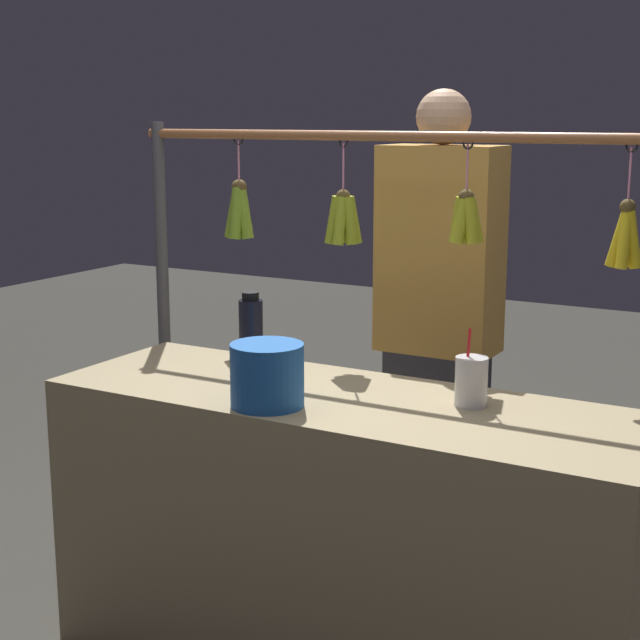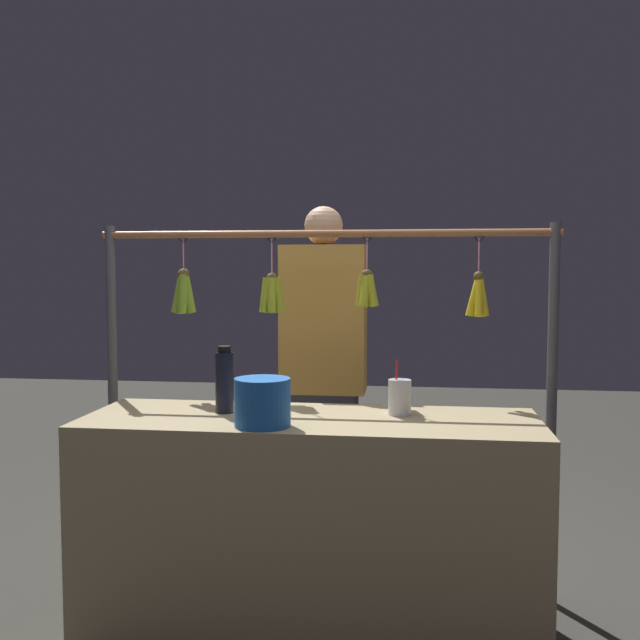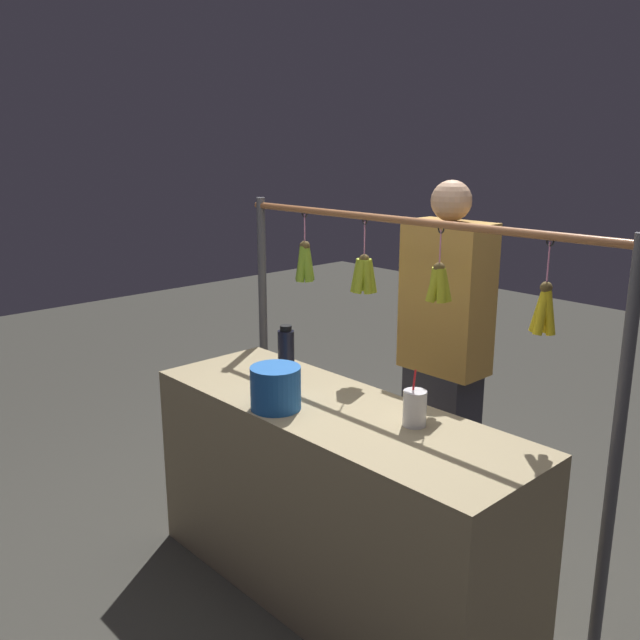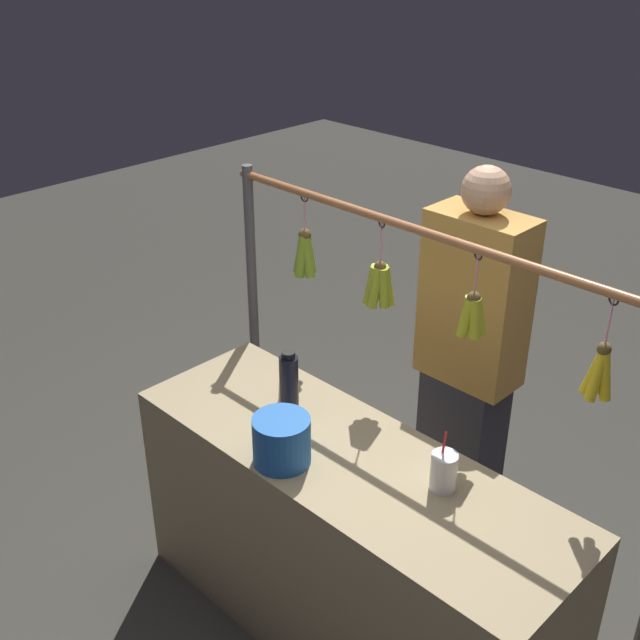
{
  "view_description": "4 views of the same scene",
  "coord_description": "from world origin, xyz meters",
  "px_view_note": "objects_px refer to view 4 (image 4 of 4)",
  "views": [
    {
      "loc": [
        -1.24,
        2.34,
        1.64
      ],
      "look_at": [
        0.08,
        0.0,
        1.07
      ],
      "focal_mm": 54.81,
      "sensor_mm": 36.0,
      "label": 1
    },
    {
      "loc": [
        -0.39,
        2.68,
        1.42
      ],
      "look_at": [
        -0.04,
        0.0,
        1.23
      ],
      "focal_mm": 40.3,
      "sensor_mm": 36.0,
      "label": 2
    },
    {
      "loc": [
        -1.84,
        1.79,
        1.89
      ],
      "look_at": [
        0.08,
        0.0,
        1.2
      ],
      "focal_mm": 38.38,
      "sensor_mm": 36.0,
      "label": 3
    },
    {
      "loc": [
        -1.49,
        1.65,
        2.57
      ],
      "look_at": [
        0.14,
        0.0,
        1.34
      ],
      "focal_mm": 44.38,
      "sensor_mm": 36.0,
      "label": 4
    }
  ],
  "objects_px": {
    "water_bottle": "(289,384)",
    "drink_cup": "(444,472)",
    "vendor_person": "(468,369)",
    "blue_bucket": "(282,440)"
  },
  "relations": [
    {
      "from": "drink_cup",
      "to": "water_bottle",
      "type": "bearing_deg",
      "value": 4.18
    },
    {
      "from": "vendor_person",
      "to": "water_bottle",
      "type": "bearing_deg",
      "value": 68.01
    },
    {
      "from": "drink_cup",
      "to": "vendor_person",
      "type": "bearing_deg",
      "value": -60.86
    },
    {
      "from": "drink_cup",
      "to": "vendor_person",
      "type": "height_order",
      "value": "vendor_person"
    },
    {
      "from": "water_bottle",
      "to": "blue_bucket",
      "type": "xyz_separation_m",
      "value": [
        -0.2,
        0.22,
        -0.04
      ]
    },
    {
      "from": "blue_bucket",
      "to": "vendor_person",
      "type": "distance_m",
      "value": 0.97
    },
    {
      "from": "water_bottle",
      "to": "drink_cup",
      "type": "relative_size",
      "value": 1.23
    },
    {
      "from": "blue_bucket",
      "to": "vendor_person",
      "type": "xyz_separation_m",
      "value": [
        -0.1,
        -0.96,
        -0.09
      ]
    },
    {
      "from": "vendor_person",
      "to": "drink_cup",
      "type": "bearing_deg",
      "value": 119.14
    },
    {
      "from": "blue_bucket",
      "to": "vendor_person",
      "type": "height_order",
      "value": "vendor_person"
    }
  ]
}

